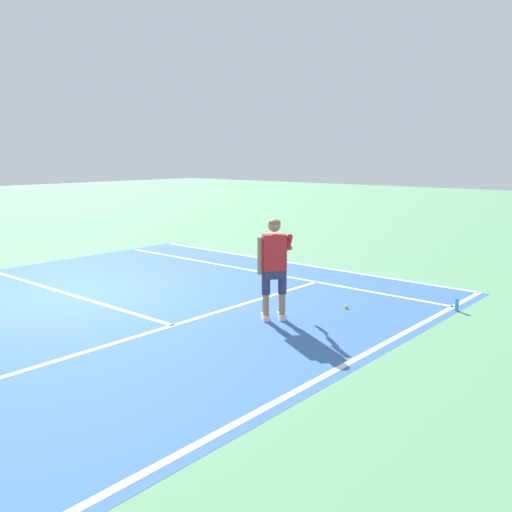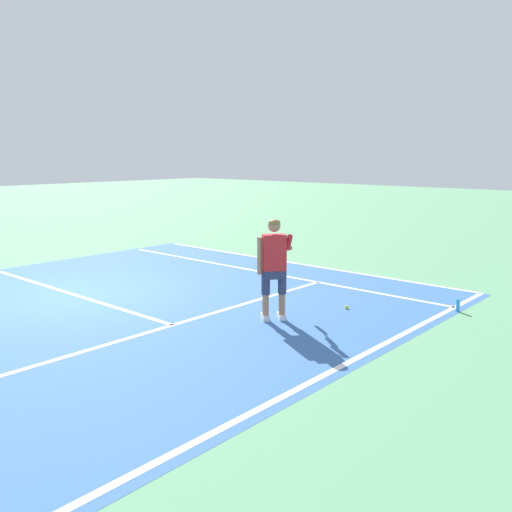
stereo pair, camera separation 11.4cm
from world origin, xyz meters
name	(u,v)px [view 1 (the left image)]	position (x,y,z in m)	size (l,w,h in m)	color
ground_plane	(76,296)	(0.00, 0.00, 0.00)	(80.00, 80.00, 0.00)	#609E70
court_inner_surface	(112,307)	(0.00, -1.22, 0.00)	(10.98, 9.85, 0.00)	#3866A8
line_baseline	(330,373)	(0.00, -5.95, 0.00)	(10.98, 0.10, 0.01)	white
line_service	(173,325)	(0.00, -2.90, 0.00)	(8.23, 0.10, 0.01)	white
line_centre_service	(68,294)	(0.00, 0.30, 0.00)	(0.10, 6.40, 0.01)	white
line_singles_right	(258,272)	(4.12, -1.22, 0.00)	(0.10, 9.45, 0.01)	white
line_doubles_right	(293,263)	(5.49, -1.22, 0.00)	(0.10, 9.45, 0.01)	white
tennis_player	(274,262)	(1.35, -3.93, 0.99)	(1.13, 0.80, 1.71)	white
tennis_ball_near_feet	(346,307)	(2.72, -4.52, 0.03)	(0.07, 0.07, 0.07)	#CCE02D
water_bottle	(457,305)	(3.88, -6.09, 0.12)	(0.07, 0.07, 0.23)	#3393D6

